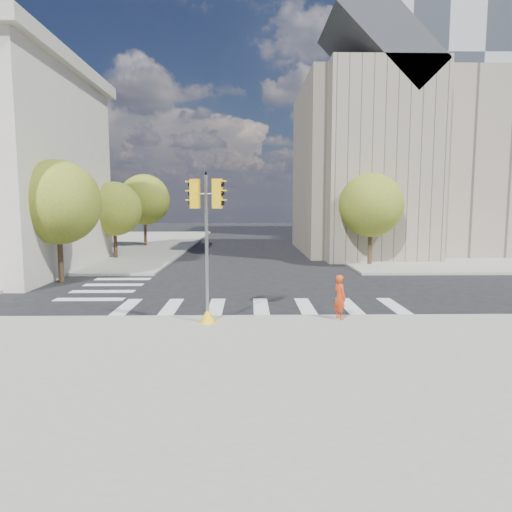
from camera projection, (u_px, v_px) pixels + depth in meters
The scene contains 16 objects.
ground at pixel (262, 297), 20.37m from camera, with size 160.00×160.00×0.00m, color black.
sidewalk_near at pixel (278, 400), 9.44m from camera, with size 30.00×14.00×0.15m, color gray.
sidewalk_far_right at pixel (449, 244), 46.55m from camera, with size 28.00×40.00×0.15m, color gray.
sidewalk_far_left at pixel (55, 245), 45.84m from camera, with size 28.00×40.00×0.15m, color gray.
civic_building at pixel (438, 167), 38.83m from camera, with size 26.00×16.00×19.39m.
office_tower at pixel (417, 122), 60.79m from camera, with size 20.00×18.00×30.00m, color #9EA0A3.
tree_lw_near at pixel (58, 202), 23.68m from camera, with size 4.40×4.40×6.41m.
tree_lw_mid at pixel (114, 209), 33.67m from camera, with size 4.00×4.00×5.77m.
tree_lw_far at pixel (144, 200), 43.51m from camera, with size 4.80×4.80×6.95m.
tree_re_near at pixel (371, 205), 29.98m from camera, with size 4.20×4.20×6.16m.
tree_re_mid at pixel (336, 202), 41.87m from camera, with size 4.60×4.60×6.66m.
tree_re_far at pixel (316, 206), 53.85m from camera, with size 4.00×4.00×5.88m.
lamp_near at pixel (363, 198), 33.91m from camera, with size 0.35×0.18×8.11m.
lamp_far at pixel (330, 200), 47.81m from camera, with size 0.35×0.18×8.11m.
traffic_signal at pixel (207, 259), 15.07m from camera, with size 1.08×0.56×5.01m.
photographer at pixel (340, 297), 15.75m from camera, with size 0.56×0.37×1.55m, color red.
Camera 1 is at (-0.62, -20.03, 4.11)m, focal length 32.00 mm.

